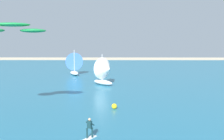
# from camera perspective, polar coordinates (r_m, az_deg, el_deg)

# --- Properties ---
(ocean) EXTENTS (160.00, 90.00, 0.10)m
(ocean) POSITION_cam_1_polar(r_m,az_deg,el_deg) (54.23, 1.03, -1.84)
(ocean) COLOR #236B89
(ocean) RESTS_ON ground
(kitesurfer) EXTENTS (1.52, 1.95, 1.67)m
(kitesurfer) POSITION_cam_1_polar(r_m,az_deg,el_deg) (22.44, -4.94, -12.56)
(kitesurfer) COLOR white
(kitesurfer) RESTS_ON ocean
(kite) EXTENTS (6.80, 3.86, 0.98)m
(kite) POSITION_cam_1_polar(r_m,az_deg,el_deg) (29.14, -19.85, 8.12)
(kite) COLOR #198C3F
(sailboat_outermost) EXTENTS (4.56, 4.61, 5.19)m
(sailboat_outermost) POSITION_cam_1_polar(r_m,az_deg,el_deg) (46.58, -1.38, -0.24)
(sailboat_outermost) COLOR white
(sailboat_outermost) RESTS_ON ocean
(sailboat_mid_right) EXTENTS (4.24, 4.78, 5.37)m
(sailboat_mid_right) POSITION_cam_1_polar(r_m,az_deg,el_deg) (60.69, -7.92, 1.39)
(sailboat_mid_right) COLOR white
(sailboat_mid_right) RESTS_ON ocean
(marker_buoy) EXTENTS (0.61, 0.61, 0.61)m
(marker_buoy) POSITION_cam_1_polar(r_m,az_deg,el_deg) (31.43, 0.47, -7.47)
(marker_buoy) COLOR yellow
(marker_buoy) RESTS_ON ocean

